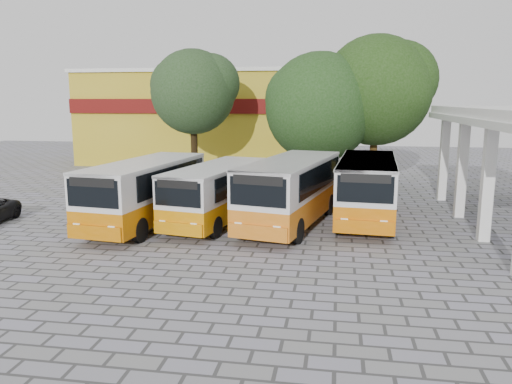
% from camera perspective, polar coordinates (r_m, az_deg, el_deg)
% --- Properties ---
extents(ground, '(90.00, 90.00, 0.00)m').
position_cam_1_polar(ground, '(20.25, 3.83, -5.98)').
color(ground, gray).
rests_on(ground, ground).
extents(shophouse_block, '(20.40, 10.40, 8.30)m').
position_cam_1_polar(shophouse_block, '(47.12, -6.54, 8.53)').
color(shophouse_block, '#AF951B').
rests_on(shophouse_block, ground).
extents(bus_far_left, '(3.46, 8.48, 2.97)m').
position_cam_1_polar(bus_far_left, '(23.43, -12.51, 0.38)').
color(bus_far_left, '#B76100').
rests_on(bus_far_left, ground).
extents(bus_centre_left, '(3.63, 7.90, 2.73)m').
position_cam_1_polar(bus_centre_left, '(23.37, -4.51, 0.23)').
color(bus_centre_left, '#CA7800').
rests_on(bus_centre_left, ground).
extents(bus_centre_right, '(4.30, 8.91, 3.06)m').
position_cam_1_polar(bus_centre_right, '(22.86, 4.04, 0.50)').
color(bus_centre_right, '#C86711').
rests_on(bus_centre_right, ground).
extents(bus_far_right, '(3.13, 8.46, 2.99)m').
position_cam_1_polar(bus_far_right, '(24.34, 12.56, 0.78)').
color(bus_far_right, '#C25E00').
rests_on(bus_far_right, ground).
extents(tree_left, '(6.29, 5.99, 9.27)m').
position_cam_1_polar(tree_left, '(36.36, -7.08, 11.59)').
color(tree_left, black).
rests_on(tree_left, ground).
extents(tree_middle, '(7.37, 7.02, 8.77)m').
position_cam_1_polar(tree_middle, '(32.73, 7.46, 9.99)').
color(tree_middle, '#352918').
rests_on(tree_middle, ground).
extents(tree_right, '(7.45, 7.10, 9.87)m').
position_cam_1_polar(tree_right, '(33.78, 13.73, 11.60)').
color(tree_right, '#473113').
rests_on(tree_right, ground).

